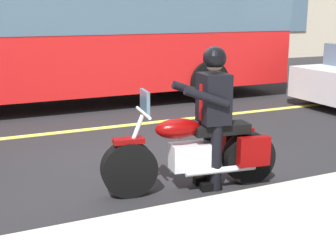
{
  "coord_description": "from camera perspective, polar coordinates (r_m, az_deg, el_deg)",
  "views": [
    {
      "loc": [
        2.58,
        6.15,
        2.15
      ],
      "look_at": [
        0.21,
        1.09,
        0.75
      ],
      "focal_mm": 49.69,
      "sensor_mm": 36.0,
      "label": 1
    }
  ],
  "objects": [
    {
      "name": "bus_near",
      "position": [
        10.91,
        -13.44,
        12.23
      ],
      "size": [
        11.05,
        2.7,
        3.3
      ],
      "color": "red",
      "rests_on": "ground_plane"
    },
    {
      "name": "ground_plane",
      "position": [
        7.0,
        -2.21,
        -3.82
      ],
      "size": [
        80.0,
        80.0,
        0.0
      ],
      "primitive_type": "plane",
      "color": "black"
    },
    {
      "name": "rider_main",
      "position": [
        5.61,
        5.46,
        2.54
      ],
      "size": [
        0.68,
        0.61,
        1.74
      ],
      "color": "black",
      "rests_on": "ground_plane"
    },
    {
      "name": "lane_center_stripe",
      "position": [
        8.81,
        -7.28,
        -0.15
      ],
      "size": [
        60.0,
        0.16,
        0.01
      ],
      "primitive_type": "cube",
      "color": "#E5DB4C",
      "rests_on": "ground_plane"
    },
    {
      "name": "motorcycle_main",
      "position": [
        5.68,
        3.56,
        -3.35
      ],
      "size": [
        2.22,
        0.79,
        1.26
      ],
      "color": "black",
      "rests_on": "ground_plane"
    }
  ]
}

